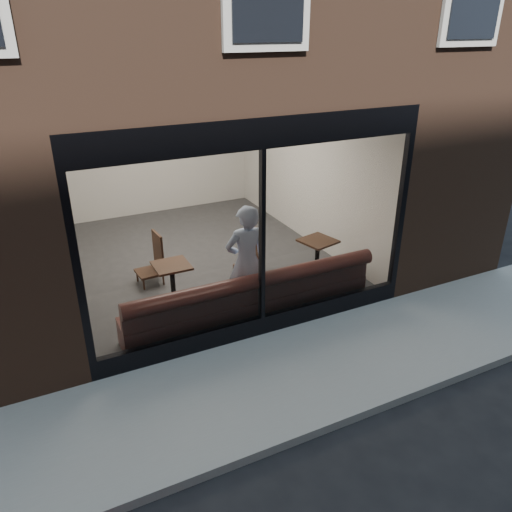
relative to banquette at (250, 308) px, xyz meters
name	(u,v)px	position (x,y,z in m)	size (l,w,h in m)	color
ground	(340,421)	(0.00, -2.45, -0.23)	(120.00, 120.00, 0.00)	black
sidewalk_near	(297,372)	(0.00, -1.45, -0.22)	(40.00, 2.00, 0.01)	gray
kerb_near	(343,420)	(0.00, -2.50, -0.17)	(40.00, 0.10, 0.12)	gray
host_building_pier_right	(287,134)	(3.75, 5.55, 1.38)	(2.50, 12.00, 3.20)	brown
host_building_backfill	(120,127)	(0.00, 8.55, 1.38)	(5.00, 6.00, 3.20)	brown
cafe_floor	(195,258)	(0.00, 2.55, -0.21)	(6.00, 6.00, 0.00)	#2D2D30
cafe_ceiling	(185,91)	(0.00, 2.55, 2.97)	(6.00, 6.00, 0.00)	white
cafe_wall_back	(148,148)	(0.00, 5.54, 1.37)	(5.00, 5.00, 0.00)	silver
cafe_wall_left	(48,200)	(-2.49, 2.55, 1.37)	(6.00, 6.00, 0.00)	silver
cafe_wall_right	(305,166)	(2.49, 2.55, 1.37)	(6.00, 6.00, 0.00)	silver
storefront_kick	(262,325)	(0.00, -0.40, -0.08)	(5.00, 0.10, 0.30)	black
storefront_header	(263,133)	(0.00, -0.40, 2.77)	(5.00, 0.10, 0.40)	black
storefront_mullion	(262,239)	(0.00, -0.40, 1.32)	(0.06, 0.10, 2.50)	black
storefront_glass	(263,240)	(0.00, -0.43, 1.33)	(4.80, 4.80, 0.00)	white
banquette	(250,308)	(0.00, 0.00, 0.00)	(4.00, 0.55, 0.45)	#3C1715
person	(246,262)	(0.05, 0.22, 0.69)	(0.67, 0.44, 1.84)	#A3B8E0
cafe_table_left	(171,266)	(-0.93, 0.97, 0.52)	(0.56, 0.56, 0.04)	#2F1F12
cafe_table_right	(318,241)	(1.71, 0.77, 0.52)	(0.57, 0.57, 0.04)	#2F1F12
cafe_chair_left	(150,272)	(-1.08, 1.89, 0.01)	(0.44, 0.44, 0.04)	#2F1F12
cafe_chair_right	(248,266)	(0.59, 1.34, 0.01)	(0.39, 0.39, 0.04)	#2F1F12
wall_poster	(51,202)	(-2.45, 2.72, 1.28)	(0.02, 0.65, 0.86)	white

